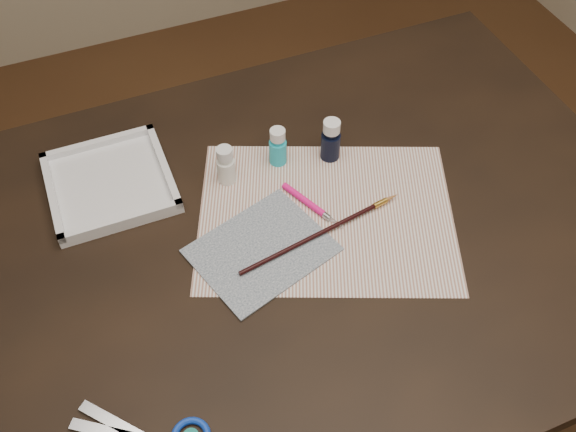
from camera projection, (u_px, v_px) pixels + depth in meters
name	position (u px, v px, depth m)	size (l,w,h in m)	color
ground	(288.00, 409.00, 1.69)	(3.50, 3.50, 0.02)	#422614
table	(288.00, 339.00, 1.39)	(1.30, 0.90, 0.75)	black
paper	(326.00, 215.00, 1.12)	(0.44, 0.34, 0.00)	white
canvas	(262.00, 250.00, 1.07)	(0.22, 0.17, 0.00)	#11243A
paint_bottle_white	(226.00, 165.00, 1.14)	(0.03, 0.03, 0.08)	white
paint_bottle_cyan	(278.00, 146.00, 1.17)	(0.03, 0.03, 0.08)	#20BDD3
paint_bottle_navy	(331.00, 140.00, 1.18)	(0.04, 0.04, 0.09)	black
paintbrush	(323.00, 232.00, 1.09)	(0.32, 0.01, 0.01)	black
craft_knife	(313.00, 206.00, 1.12)	(0.14, 0.01, 0.01)	#FF1382
palette_tray	(110.00, 182.00, 1.15)	(0.21, 0.21, 0.03)	white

